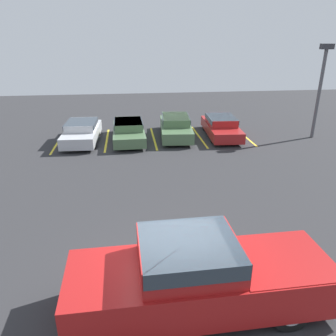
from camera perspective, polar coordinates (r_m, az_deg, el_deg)
name	(u,v)px	position (r m, az deg, el deg)	size (l,w,h in m)	color
ground_plane	(175,288)	(8.68, 1.23, -20.12)	(60.00, 60.00, 0.00)	#2D2D30
stall_stripe_a	(58,142)	(20.52, -18.57, 4.36)	(0.12, 4.69, 0.01)	yellow
stall_stripe_b	(107,140)	(20.13, -10.61, 4.82)	(0.12, 4.69, 0.01)	yellow
stall_stripe_c	(154,138)	(20.14, -2.49, 5.19)	(0.12, 4.69, 0.01)	yellow
stall_stripe_d	(199,137)	(20.55, 5.47, 5.45)	(0.12, 4.69, 0.01)	yellow
stall_stripe_e	(243,135)	(21.33, 12.98, 5.60)	(0.12, 4.69, 0.01)	yellow
pickup_truck	(201,276)	(7.64, 5.82, -18.15)	(5.89, 2.09, 1.84)	#A51919
parked_sedan_a	(82,131)	(19.93, -14.77, 6.22)	(1.99, 4.43, 1.21)	#B7BABF
parked_sedan_b	(129,130)	(19.70, -6.89, 6.57)	(1.88, 4.52, 1.18)	#4C6B47
parked_sedan_c	(176,126)	(20.31, 1.33, 7.35)	(2.14, 4.83, 1.29)	#4C6B47
parked_sedan_d	(221,126)	(20.71, 9.22, 7.28)	(2.04, 4.81, 1.23)	maroon
light_post	(321,83)	(21.59, 25.08, 13.32)	(0.70, 0.36, 5.43)	#515156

